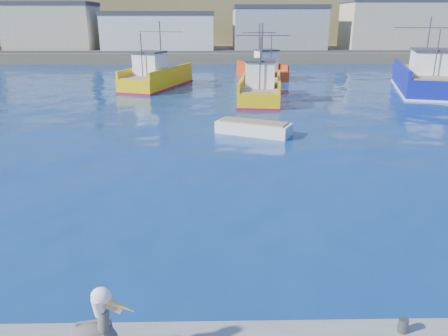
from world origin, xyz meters
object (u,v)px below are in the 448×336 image
trawler_yellow_b (260,89)px  boat_orange (262,70)px  pelican (95,333)px  trawler_yellow_a (156,77)px  trawler_blue (425,79)px  skiff_mid (253,129)px

trawler_yellow_b → boat_orange: trawler_yellow_b is taller
trawler_yellow_b → pelican: bearing=-101.2°
trawler_yellow_a → trawler_blue: size_ratio=0.77×
trawler_yellow_b → trawler_blue: (16.15, 4.75, 0.21)m
boat_orange → trawler_blue: bearing=-33.1°
boat_orange → skiff_mid: size_ratio=1.85×
trawler_yellow_a → trawler_yellow_b: (9.66, -7.50, -0.05)m
trawler_blue → pelican: bearing=-122.3°
trawler_yellow_a → pelican: (3.69, -37.69, 0.20)m
trawler_yellow_a → boat_orange: bearing=30.6°
trawler_yellow_b → pelican: trawler_yellow_b is taller
trawler_yellow_b → trawler_yellow_a: bearing=142.2°
skiff_mid → trawler_yellow_b: bearing=82.4°
trawler_blue → boat_orange: trawler_blue is taller
pelican → trawler_yellow_a: bearing=95.6°
trawler_yellow_b → pelican: size_ratio=6.08×
skiff_mid → boat_orange: bearing=82.9°
trawler_yellow_b → pelican: (-5.97, -30.20, 0.25)m
trawler_blue → skiff_mid: 23.98m
trawler_yellow_a → boat_orange: 13.15m
trawler_yellow_a → trawler_blue: bearing=-6.1°
boat_orange → skiff_mid: bearing=-97.1°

